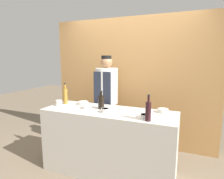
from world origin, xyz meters
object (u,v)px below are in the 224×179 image
sauce_bowl_green (105,110)px  sauce_bowl_purple (83,103)px  cutting_board (127,111)px  bottle_soy (101,102)px  bottle_vinegar (65,96)px  sauce_bowl_orange (163,110)px  bottle_wine (148,111)px  sauce_bowl_red (87,107)px  sauce_bowl_white (145,116)px  cup_cream (59,103)px  chef_center (107,101)px

sauce_bowl_green → sauce_bowl_purple: bearing=151.4°
cutting_board → bottle_soy: (-0.39, -0.01, 0.09)m
sauce_bowl_purple → sauce_bowl_green: sauce_bowl_green is taller
bottle_vinegar → sauce_bowl_orange: bearing=2.8°
cutting_board → bottle_wine: bearing=-39.2°
sauce_bowl_green → bottle_vinegar: bottle_vinegar is taller
sauce_bowl_green → bottle_vinegar: size_ratio=0.34×
sauce_bowl_red → sauce_bowl_green: size_ratio=1.15×
sauce_bowl_orange → bottle_soy: 0.87m
sauce_bowl_white → bottle_soy: bottle_soy is taller
sauce_bowl_orange → cup_cream: cup_cream is taller
bottle_wine → chef_center: chef_center is taller
bottle_vinegar → chef_center: size_ratio=0.20×
sauce_bowl_red → sauce_bowl_white: bearing=-7.3°
sauce_bowl_purple → sauce_bowl_white: 1.10m
sauce_bowl_green → bottle_soy: (-0.13, 0.15, 0.07)m
sauce_bowl_purple → sauce_bowl_orange: (1.23, 0.01, 0.00)m
sauce_bowl_orange → sauce_bowl_green: 0.78m
bottle_vinegar → chef_center: bearing=41.0°
sauce_bowl_red → sauce_bowl_green: 0.34m
sauce_bowl_purple → sauce_bowl_white: bearing=-16.1°
sauce_bowl_green → sauce_bowl_orange: bearing=21.3°
sauce_bowl_red → sauce_bowl_green: sauce_bowl_green is taller
bottle_vinegar → chef_center: (0.52, 0.46, -0.15)m
cutting_board → cup_cream: 1.08m
sauce_bowl_white → cutting_board: sauce_bowl_white is taller
sauce_bowl_green → bottle_soy: bottle_soy is taller
cutting_board → chef_center: chef_center is taller
sauce_bowl_orange → cup_cream: (-1.55, -0.22, 0.01)m
bottle_soy → bottle_vinegar: bottle_vinegar is taller
sauce_bowl_orange → cup_cream: 1.56m
bottle_wine → cutting_board: bearing=140.8°
cup_cream → sauce_bowl_purple: bearing=33.8°
sauce_bowl_purple → sauce_bowl_orange: bearing=0.4°
sauce_bowl_orange → bottle_wine: (-0.12, -0.42, 0.09)m
cutting_board → sauce_bowl_purple: bearing=170.8°
sauce_bowl_green → cutting_board: (0.26, 0.15, -0.02)m
sauce_bowl_purple → cup_cream: bearing=-146.2°
sauce_bowl_red → cup_cream: bearing=-177.9°
sauce_bowl_red → bottle_wine: size_ratio=0.42×
cutting_board → bottle_vinegar: (-1.06, 0.06, 0.12)m
sauce_bowl_green → chef_center: 0.72m
sauce_bowl_purple → bottle_vinegar: bearing=-167.4°
sauce_bowl_orange → sauce_bowl_green: bearing=-158.7°
cutting_board → cup_cream: (-1.08, -0.09, 0.03)m
bottle_soy → bottle_vinegar: size_ratio=0.79×
sauce_bowl_purple → cutting_board: (0.77, -0.12, -0.02)m
chef_center → bottle_soy: bearing=-74.5°
sauce_bowl_green → bottle_soy: 0.21m
sauce_bowl_purple → cup_cream: size_ratio=1.71×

